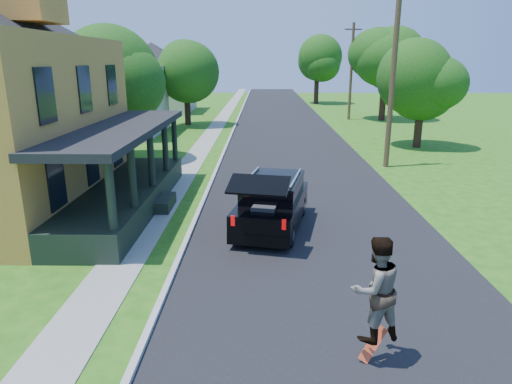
{
  "coord_description": "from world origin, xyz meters",
  "views": [
    {
      "loc": [
        -1.73,
        -10.28,
        5.38
      ],
      "look_at": [
        -1.92,
        3.0,
        1.54
      ],
      "focal_mm": 32.0,
      "sensor_mm": 36.0,
      "label": 1
    }
  ],
  "objects_px": {
    "black_suv": "(272,203)",
    "tree_right_near": "(422,80)",
    "skateboarder": "(376,289)",
    "utility_pole_near": "(393,72)"
  },
  "relations": [
    {
      "from": "black_suv",
      "to": "utility_pole_near",
      "type": "distance_m",
      "value": 11.74
    },
    {
      "from": "black_suv",
      "to": "tree_right_near",
      "type": "height_order",
      "value": "tree_right_near"
    },
    {
      "from": "black_suv",
      "to": "tree_right_near",
      "type": "bearing_deg",
      "value": 68.81
    },
    {
      "from": "black_suv",
      "to": "tree_right_near",
      "type": "xyz_separation_m",
      "value": [
        9.57,
        14.86,
        3.35
      ]
    },
    {
      "from": "black_suv",
      "to": "tree_right_near",
      "type": "relative_size",
      "value": 0.77
    },
    {
      "from": "tree_right_near",
      "to": "utility_pole_near",
      "type": "relative_size",
      "value": 0.71
    },
    {
      "from": "utility_pole_near",
      "to": "tree_right_near",
      "type": "bearing_deg",
      "value": 64.12
    },
    {
      "from": "skateboarder",
      "to": "tree_right_near",
      "type": "xyz_separation_m",
      "value": [
        7.88,
        21.89,
        2.71
      ]
    },
    {
      "from": "black_suv",
      "to": "skateboarder",
      "type": "height_order",
      "value": "skateboarder"
    },
    {
      "from": "skateboarder",
      "to": "tree_right_near",
      "type": "relative_size",
      "value": 0.3
    }
  ]
}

